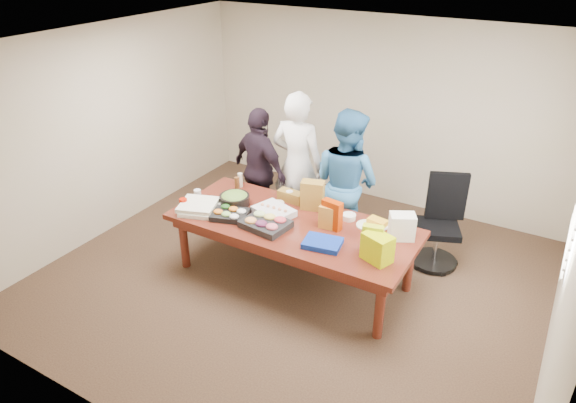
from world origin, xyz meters
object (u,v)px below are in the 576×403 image
Objects in this scene: person_right at (346,182)px; sheet_cake at (274,211)px; conference_table at (293,251)px; person_center at (298,166)px; office_chair at (439,225)px; salad_bowl at (235,200)px.

sheet_cake is (-0.52, -0.86, -0.14)m from person_right.
person_center is (-0.48, 0.96, 0.60)m from conference_table.
person_right is at bearing 167.81° from office_chair.
sheet_cake is at bearing -169.78° from office_chair.
person_right is at bearing 173.19° from person_center.
conference_table is at bearing 92.87° from person_right.
conference_table is 1.23m from person_center.
person_center reaches higher than sheet_cake.
conference_table is 1.10m from person_right.
person_right reaches higher than sheet_cake.
person_center reaches higher than person_right.
salad_bowl is at bearing -176.32° from office_chair.
office_chair is at bearing 26.43° from salad_bowl.
office_chair is 1.98m from sheet_cake.
office_chair is at bearing 39.48° from conference_table.
person_center is 1.00m from salad_bowl.
conference_table is 1.43× the size of person_center.
person_center is 5.40× the size of salad_bowl.
person_center is 4.39× the size of sheet_cake.
person_right is 1.38m from salad_bowl.
salad_bowl is (-0.82, 0.04, 0.43)m from conference_table.
salad_bowl is at bearing 56.89° from person_right.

